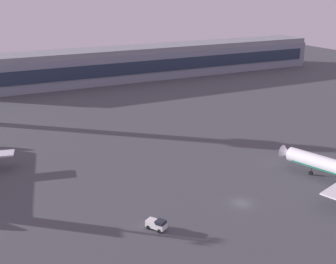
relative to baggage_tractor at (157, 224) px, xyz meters
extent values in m
plane|color=#424449|center=(22.06, 1.53, -1.18)|extent=(416.00, 416.00, 0.00)
cube|color=gray|center=(66.78, 141.09, 5.82)|extent=(187.05, 22.00, 14.00)
cube|color=#263347|center=(66.78, 129.89, 6.52)|extent=(179.57, 0.40, 6.16)
cube|color=gray|center=(66.78, 141.09, 14.02)|extent=(187.05, 19.80, 2.40)
cone|color=white|center=(45.07, 13.52, 2.91)|extent=(4.15, 3.36, 3.60)
cylinder|color=#333338|center=(47.37, 6.21, 1.14)|extent=(0.28, 0.28, 3.54)
cylinder|color=black|center=(47.37, 6.21, -0.63)|extent=(0.71, 1.17, 1.10)
cube|color=white|center=(0.49, -0.77, -0.18)|extent=(2.81, 2.84, 1.10)
cube|color=#1E232D|center=(0.49, -0.77, 0.72)|extent=(2.54, 2.55, 0.70)
cube|color=white|center=(-0.52, 0.82, -0.03)|extent=(2.91, 3.05, 1.40)
cylinder|color=black|center=(1.37, -0.57, -0.73)|extent=(0.73, 0.92, 0.90)
cylinder|color=black|center=(-0.07, -1.48, -0.73)|extent=(0.73, 0.92, 0.90)
cylinder|color=black|center=(-0.07, 1.70, -0.73)|extent=(0.73, 0.92, 0.90)
cylinder|color=black|center=(-1.51, 0.79, -0.73)|extent=(0.73, 0.92, 0.90)
camera|label=1|loc=(-32.77, -70.46, 46.08)|focal=46.73mm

